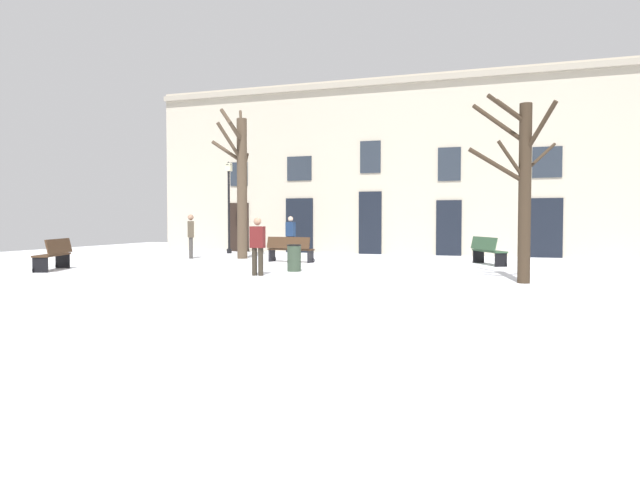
{
  "coord_description": "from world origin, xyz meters",
  "views": [
    {
      "loc": [
        5.45,
        -14.38,
        1.54
      ],
      "look_at": [
        0.0,
        1.85,
        0.88
      ],
      "focal_mm": 31.25,
      "sensor_mm": 36.0,
      "label": 1
    }
  ],
  "objects_px": {
    "bench_facing_shops": "(290,249)",
    "bench_near_lamp": "(54,254)",
    "person_near_bench": "(191,234)",
    "tree_foreground": "(241,180)",
    "litter_bin": "(294,258)",
    "person_crossing_plaza": "(258,244)",
    "tree_center": "(522,181)",
    "streetlamp": "(229,198)",
    "bench_by_litter_bin": "(487,250)",
    "person_strolling": "(291,234)"
  },
  "relations": [
    {
      "from": "bench_near_lamp",
      "to": "person_strolling",
      "type": "xyz_separation_m",
      "value": [
        4.03,
        8.96,
        0.43
      ]
    },
    {
      "from": "tree_foreground",
      "to": "streetlamp",
      "type": "distance_m",
      "value": 3.35
    },
    {
      "from": "bench_near_lamp",
      "to": "person_near_bench",
      "type": "xyz_separation_m",
      "value": [
        1.23,
        5.58,
        0.47
      ]
    },
    {
      "from": "streetlamp",
      "to": "person_strolling",
      "type": "bearing_deg",
      "value": 1.2
    },
    {
      "from": "tree_foreground",
      "to": "bench_by_litter_bin",
      "type": "distance_m",
      "value": 9.48
    },
    {
      "from": "bench_near_lamp",
      "to": "tree_center",
      "type": "bearing_deg",
      "value": 74.05
    },
    {
      "from": "bench_near_lamp",
      "to": "bench_by_litter_bin",
      "type": "bearing_deg",
      "value": 96.74
    },
    {
      "from": "tree_foreground",
      "to": "bench_facing_shops",
      "type": "bearing_deg",
      "value": -24.36
    },
    {
      "from": "bench_by_litter_bin",
      "to": "streetlamp",
      "type": "bearing_deg",
      "value": 48.07
    },
    {
      "from": "bench_near_lamp",
      "to": "person_crossing_plaza",
      "type": "relative_size",
      "value": 1.07
    },
    {
      "from": "bench_facing_shops",
      "to": "person_strolling",
      "type": "height_order",
      "value": "person_strolling"
    },
    {
      "from": "person_strolling",
      "to": "streetlamp",
      "type": "bearing_deg",
      "value": -167.47
    },
    {
      "from": "tree_foreground",
      "to": "litter_bin",
      "type": "height_order",
      "value": "tree_foreground"
    },
    {
      "from": "person_strolling",
      "to": "tree_foreground",
      "type": "bearing_deg",
      "value": -98.25
    },
    {
      "from": "tree_center",
      "to": "bench_facing_shops",
      "type": "height_order",
      "value": "tree_center"
    },
    {
      "from": "tree_center",
      "to": "litter_bin",
      "type": "xyz_separation_m",
      "value": [
        -6.21,
        1.0,
        -2.04
      ]
    },
    {
      "from": "bench_by_litter_bin",
      "to": "person_strolling",
      "type": "height_order",
      "value": "person_strolling"
    },
    {
      "from": "person_strolling",
      "to": "person_near_bench",
      "type": "height_order",
      "value": "person_near_bench"
    },
    {
      "from": "bench_by_litter_bin",
      "to": "person_strolling",
      "type": "xyz_separation_m",
      "value": [
        -8.16,
        2.78,
        0.42
      ]
    },
    {
      "from": "bench_by_litter_bin",
      "to": "person_near_bench",
      "type": "bearing_deg",
      "value": 65.05
    },
    {
      "from": "person_crossing_plaza",
      "to": "streetlamp",
      "type": "bearing_deg",
      "value": -61.53
    },
    {
      "from": "bench_facing_shops",
      "to": "person_crossing_plaza",
      "type": "height_order",
      "value": "person_crossing_plaza"
    },
    {
      "from": "bench_by_litter_bin",
      "to": "bench_facing_shops",
      "type": "relative_size",
      "value": 1.01
    },
    {
      "from": "tree_center",
      "to": "streetlamp",
      "type": "height_order",
      "value": "tree_center"
    },
    {
      "from": "tree_foreground",
      "to": "tree_center",
      "type": "distance_m",
      "value": 11.37
    },
    {
      "from": "litter_bin",
      "to": "person_strolling",
      "type": "relative_size",
      "value": 0.48
    },
    {
      "from": "person_strolling",
      "to": "person_near_bench",
      "type": "distance_m",
      "value": 4.39
    },
    {
      "from": "bench_by_litter_bin",
      "to": "person_strolling",
      "type": "distance_m",
      "value": 8.63
    },
    {
      "from": "bench_by_litter_bin",
      "to": "litter_bin",
      "type": "bearing_deg",
      "value": 100.55
    },
    {
      "from": "litter_bin",
      "to": "bench_facing_shops",
      "type": "distance_m",
      "value": 3.42
    },
    {
      "from": "litter_bin",
      "to": "bench_near_lamp",
      "type": "bearing_deg",
      "value": -164.16
    },
    {
      "from": "streetlamp",
      "to": "litter_bin",
      "type": "relative_size",
      "value": 5.17
    },
    {
      "from": "streetlamp",
      "to": "tree_center",
      "type": "bearing_deg",
      "value": -33.5
    },
    {
      "from": "litter_bin",
      "to": "person_crossing_plaza",
      "type": "relative_size",
      "value": 0.5
    },
    {
      "from": "litter_bin",
      "to": "person_crossing_plaza",
      "type": "height_order",
      "value": "person_crossing_plaza"
    },
    {
      "from": "person_crossing_plaza",
      "to": "bench_by_litter_bin",
      "type": "bearing_deg",
      "value": -139.31
    },
    {
      "from": "bench_by_litter_bin",
      "to": "bench_facing_shops",
      "type": "height_order",
      "value": "bench_by_litter_bin"
    },
    {
      "from": "bench_facing_shops",
      "to": "person_near_bench",
      "type": "xyz_separation_m",
      "value": [
        -4.31,
        0.48,
        0.48
      ]
    },
    {
      "from": "bench_near_lamp",
      "to": "person_strolling",
      "type": "distance_m",
      "value": 9.84
    },
    {
      "from": "person_crossing_plaza",
      "to": "person_strolling",
      "type": "distance_m",
      "value": 8.78
    },
    {
      "from": "bench_facing_shops",
      "to": "person_near_bench",
      "type": "relative_size",
      "value": 1.02
    },
    {
      "from": "person_near_bench",
      "to": "tree_foreground",
      "type": "bearing_deg",
      "value": 74.2
    },
    {
      "from": "streetlamp",
      "to": "person_strolling",
      "type": "xyz_separation_m",
      "value": [
        2.91,
        0.06,
        -1.57
      ]
    },
    {
      "from": "person_crossing_plaza",
      "to": "bench_facing_shops",
      "type": "bearing_deg",
      "value": -82.95
    },
    {
      "from": "bench_facing_shops",
      "to": "person_near_bench",
      "type": "bearing_deg",
      "value": 0.39
    },
    {
      "from": "streetlamp",
      "to": "person_crossing_plaza",
      "type": "bearing_deg",
      "value": -57.75
    },
    {
      "from": "bench_facing_shops",
      "to": "bench_near_lamp",
      "type": "distance_m",
      "value": 7.53
    },
    {
      "from": "tree_foreground",
      "to": "bench_facing_shops",
      "type": "height_order",
      "value": "tree_foreground"
    },
    {
      "from": "bench_facing_shops",
      "to": "bench_near_lamp",
      "type": "xyz_separation_m",
      "value": [
        -5.54,
        -5.09,
        0.01
      ]
    },
    {
      "from": "litter_bin",
      "to": "bench_facing_shops",
      "type": "height_order",
      "value": "bench_facing_shops"
    }
  ]
}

